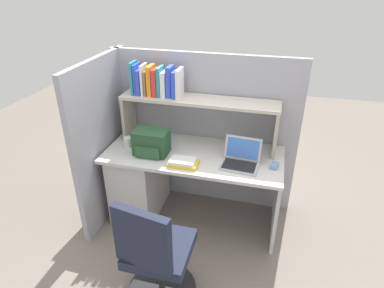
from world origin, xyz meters
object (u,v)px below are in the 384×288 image
object	(u,v)px
laptop	(241,159)
backpack	(151,143)
office_chair	(156,260)
computer_mouse	(274,166)
paper_cup	(128,142)

from	to	relation	value
laptop	backpack	distance (m)	0.80
laptop	office_chair	size ratio (longest dim) A/B	0.36
computer_mouse	paper_cup	distance (m)	1.34
computer_mouse	paper_cup	bearing A→B (deg)	-168.74
backpack	office_chair	world-z (taller)	backpack
laptop	computer_mouse	world-z (taller)	laptop
backpack	office_chair	bearing A→B (deg)	-68.61
laptop	backpack	world-z (taller)	backpack
laptop	paper_cup	size ratio (longest dim) A/B	3.59
backpack	paper_cup	world-z (taller)	backpack
paper_cup	office_chair	distance (m)	1.18
laptop	computer_mouse	distance (m)	0.28
backpack	office_chair	distance (m)	1.04
paper_cup	office_chair	bearing A→B (deg)	-57.40
laptop	paper_cup	bearing A→B (deg)	176.50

